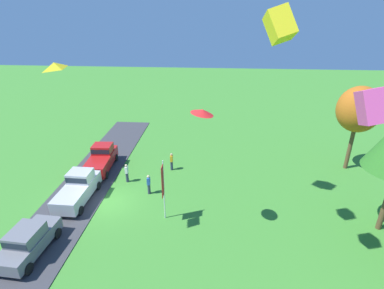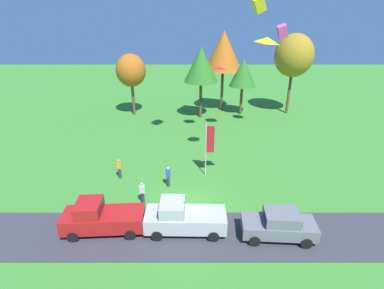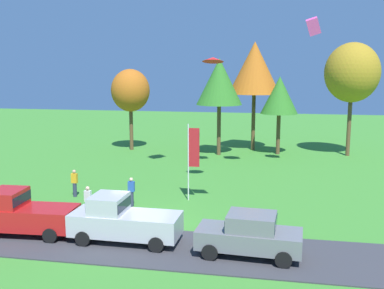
{
  "view_description": "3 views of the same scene",
  "coord_description": "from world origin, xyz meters",
  "px_view_note": "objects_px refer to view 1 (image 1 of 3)",
  "views": [
    {
      "loc": [
        18.9,
        7.93,
        13.76
      ],
      "look_at": [
        1.24,
        6.52,
        5.76
      ],
      "focal_mm": 28.0,
      "sensor_mm": 36.0,
      "label": 1
    },
    {
      "loc": [
        0.39,
        -17.51,
        12.83
      ],
      "look_at": [
        0.35,
        5.09,
        2.58
      ],
      "focal_mm": 28.0,
      "sensor_mm": 36.0,
      "label": 2
    },
    {
      "loc": [
        6.58,
        -21.22,
        7.89
      ],
      "look_at": [
        1.71,
        4.8,
        3.4
      ],
      "focal_mm": 42.0,
      "sensor_mm": 36.0,
      "label": 3
    }
  ],
  "objects_px": {
    "car_pickup_mid_row": "(78,188)",
    "kite_box_mid_center": "(280,25)",
    "kite_box_high_left": "(374,106)",
    "kite_diamond_over_trees": "(54,66)",
    "car_sedan_near_entrance": "(28,240)",
    "kite_delta_trailing_tail": "(202,112)",
    "car_pickup_by_flagpole": "(101,158)",
    "flag_banner": "(163,184)",
    "person_beside_suv": "(149,184)",
    "person_watching_sky": "(172,161)",
    "person_on_lawn": "(127,173)",
    "tree_far_left": "(359,110)"
  },
  "relations": [
    {
      "from": "person_on_lawn",
      "to": "kite_box_high_left",
      "type": "xyz_separation_m",
      "value": [
        12.21,
        12.59,
        10.01
      ]
    },
    {
      "from": "person_watching_sky",
      "to": "person_on_lawn",
      "type": "distance_m",
      "value": 4.32
    },
    {
      "from": "car_pickup_by_flagpole",
      "to": "kite_delta_trailing_tail",
      "type": "distance_m",
      "value": 14.52
    },
    {
      "from": "kite_delta_trailing_tail",
      "to": "car_sedan_near_entrance",
      "type": "bearing_deg",
      "value": -73.43
    },
    {
      "from": "car_pickup_mid_row",
      "to": "tree_far_left",
      "type": "height_order",
      "value": "tree_far_left"
    },
    {
      "from": "car_sedan_near_entrance",
      "to": "person_beside_suv",
      "type": "relative_size",
      "value": 2.64
    },
    {
      "from": "flag_banner",
      "to": "kite_delta_trailing_tail",
      "type": "bearing_deg",
      "value": 72.3
    },
    {
      "from": "car_sedan_near_entrance",
      "to": "person_on_lawn",
      "type": "xyz_separation_m",
      "value": [
        -8.81,
        3.57,
        -0.16
      ]
    },
    {
      "from": "kite_box_high_left",
      "to": "kite_delta_trailing_tail",
      "type": "distance_m",
      "value": 9.06
    },
    {
      "from": "flag_banner",
      "to": "kite_diamond_over_trees",
      "type": "relative_size",
      "value": 4.32
    },
    {
      "from": "car_pickup_by_flagpole",
      "to": "person_on_lawn",
      "type": "bearing_deg",
      "value": 54.43
    },
    {
      "from": "person_watching_sky",
      "to": "kite_delta_trailing_tail",
      "type": "bearing_deg",
      "value": 21.11
    },
    {
      "from": "kite_box_mid_center",
      "to": "car_pickup_by_flagpole",
      "type": "bearing_deg",
      "value": -131.37
    },
    {
      "from": "kite_diamond_over_trees",
      "to": "kite_delta_trailing_tail",
      "type": "xyz_separation_m",
      "value": [
        -1.98,
        7.2,
        -2.8
      ]
    },
    {
      "from": "car_sedan_near_entrance",
      "to": "kite_box_mid_center",
      "type": "xyz_separation_m",
      "value": [
        0.38,
        13.44,
        12.17
      ]
    },
    {
      "from": "car_sedan_near_entrance",
      "to": "kite_box_high_left",
      "type": "relative_size",
      "value": 3.98
    },
    {
      "from": "car_sedan_near_entrance",
      "to": "car_pickup_by_flagpole",
      "type": "bearing_deg",
      "value": 177.02
    },
    {
      "from": "car_sedan_near_entrance",
      "to": "kite_delta_trailing_tail",
      "type": "height_order",
      "value": "kite_delta_trailing_tail"
    },
    {
      "from": "car_pickup_by_flagpole",
      "to": "kite_box_high_left",
      "type": "distance_m",
      "value": 23.34
    },
    {
      "from": "person_beside_suv",
      "to": "flag_banner",
      "type": "height_order",
      "value": "flag_banner"
    },
    {
      "from": "car_pickup_mid_row",
      "to": "tree_far_left",
      "type": "xyz_separation_m",
      "value": [
        -7.08,
        23.01,
        4.67
      ]
    },
    {
      "from": "kite_box_mid_center",
      "to": "kite_diamond_over_trees",
      "type": "distance_m",
      "value": 10.63
    },
    {
      "from": "person_on_lawn",
      "to": "kite_box_mid_center",
      "type": "distance_m",
      "value": 18.27
    },
    {
      "from": "person_beside_suv",
      "to": "flag_banner",
      "type": "bearing_deg",
      "value": 29.14
    },
    {
      "from": "car_pickup_by_flagpole",
      "to": "kite_delta_trailing_tail",
      "type": "bearing_deg",
      "value": 50.94
    },
    {
      "from": "car_pickup_by_flagpole",
      "to": "kite_box_high_left",
      "type": "relative_size",
      "value": 4.5
    },
    {
      "from": "person_beside_suv",
      "to": "kite_delta_trailing_tail",
      "type": "bearing_deg",
      "value": 47.43
    },
    {
      "from": "car_sedan_near_entrance",
      "to": "kite_diamond_over_trees",
      "type": "relative_size",
      "value": 4.17
    },
    {
      "from": "car_sedan_near_entrance",
      "to": "kite_diamond_over_trees",
      "type": "height_order",
      "value": "kite_diamond_over_trees"
    },
    {
      "from": "person_watching_sky",
      "to": "person_beside_suv",
      "type": "distance_m",
      "value": 4.3
    },
    {
      "from": "car_pickup_by_flagpole",
      "to": "kite_box_mid_center",
      "type": "bearing_deg",
      "value": 48.63
    },
    {
      "from": "person_on_lawn",
      "to": "person_beside_suv",
      "type": "bearing_deg",
      "value": 53.85
    },
    {
      "from": "kite_box_high_left",
      "to": "kite_diamond_over_trees",
      "type": "relative_size",
      "value": 1.05
    },
    {
      "from": "car_pickup_by_flagpole",
      "to": "person_on_lawn",
      "type": "xyz_separation_m",
      "value": [
        2.15,
        3.0,
        -0.23
      ]
    },
    {
      "from": "car_sedan_near_entrance",
      "to": "person_on_lawn",
      "type": "relative_size",
      "value": 2.64
    },
    {
      "from": "person_watching_sky",
      "to": "kite_box_high_left",
      "type": "xyz_separation_m",
      "value": [
        14.65,
        9.03,
        10.01
      ]
    },
    {
      "from": "kite_diamond_over_trees",
      "to": "car_pickup_by_flagpole",
      "type": "bearing_deg",
      "value": -165.66
    },
    {
      "from": "person_watching_sky",
      "to": "person_beside_suv",
      "type": "xyz_separation_m",
      "value": [
        4.11,
        -1.27,
        0.0
      ]
    },
    {
      "from": "person_on_lawn",
      "to": "kite_diamond_over_trees",
      "type": "bearing_deg",
      "value": -3.55
    },
    {
      "from": "person_watching_sky",
      "to": "person_on_lawn",
      "type": "height_order",
      "value": "same"
    },
    {
      "from": "kite_box_high_left",
      "to": "flag_banner",
      "type": "bearing_deg",
      "value": -130.66
    },
    {
      "from": "kite_delta_trailing_tail",
      "to": "car_pickup_by_flagpole",
      "type": "bearing_deg",
      "value": -129.06
    },
    {
      "from": "person_watching_sky",
      "to": "tree_far_left",
      "type": "relative_size",
      "value": 0.22
    },
    {
      "from": "person_beside_suv",
      "to": "kite_delta_trailing_tail",
      "type": "xyz_separation_m",
      "value": [
        4.07,
        4.44,
        7.58
      ]
    },
    {
      "from": "car_pickup_mid_row",
      "to": "kite_box_mid_center",
      "type": "relative_size",
      "value": 4.24
    },
    {
      "from": "person_beside_suv",
      "to": "flag_banner",
      "type": "relative_size",
      "value": 0.37
    },
    {
      "from": "person_watching_sky",
      "to": "car_sedan_near_entrance",
      "type": "bearing_deg",
      "value": -32.39
    },
    {
      "from": "person_on_lawn",
      "to": "tree_far_left",
      "type": "bearing_deg",
      "value": 101.68
    },
    {
      "from": "tree_far_left",
      "to": "kite_delta_trailing_tail",
      "type": "bearing_deg",
      "value": -53.35
    },
    {
      "from": "person_watching_sky",
      "to": "kite_delta_trailing_tail",
      "type": "xyz_separation_m",
      "value": [
        8.18,
        3.16,
        7.58
      ]
    }
  ]
}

